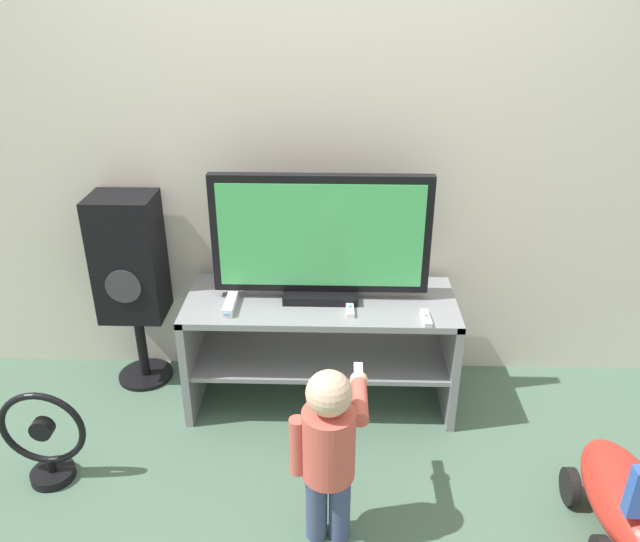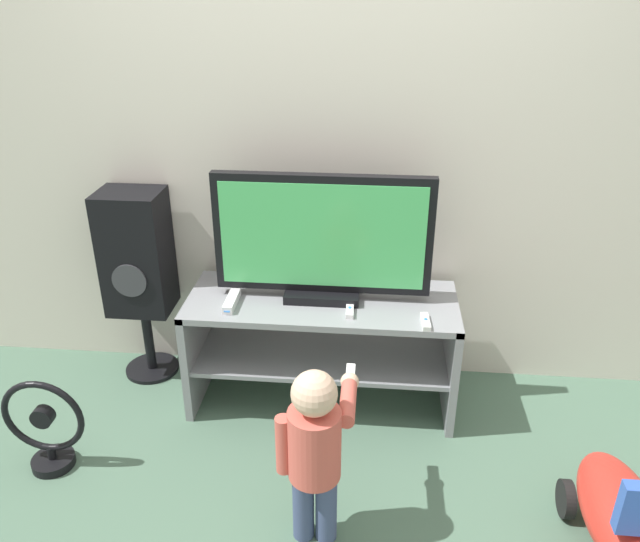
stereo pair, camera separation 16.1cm
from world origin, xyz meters
TOP-DOWN VIEW (x-y plane):
  - ground_plane at (0.00, 0.00)m, footprint 16.00×16.00m
  - wall_back at (0.00, 0.57)m, footprint 10.00×0.06m
  - tv_stand at (0.00, 0.25)m, footprint 1.26×0.49m
  - television at (0.00, 0.27)m, footprint 0.98×0.20m
  - game_console at (-0.41, 0.16)m, footprint 0.04×0.20m
  - remote_primary at (0.47, 0.07)m, footprint 0.04×0.13m
  - remote_secondary at (0.13, 0.14)m, footprint 0.04×0.13m
  - child at (0.05, -0.59)m, footprint 0.28×0.43m
  - speaker_tower at (-0.93, 0.40)m, footprint 0.31×0.28m
  - floor_fan at (-1.12, -0.34)m, footprint 0.36×0.18m
  - ride_on_toy at (1.15, -0.58)m, footprint 0.30×0.61m

SIDE VIEW (x-z plane):
  - ground_plane at x=0.00m, z-range 0.00..0.00m
  - ride_on_toy at x=1.15m, z-range -0.06..0.42m
  - floor_fan at x=-1.12m, z-range -0.02..0.42m
  - tv_stand at x=0.00m, z-range 0.09..0.65m
  - child at x=0.05m, z-range 0.07..0.81m
  - remote_primary at x=0.47m, z-range 0.56..0.58m
  - remote_secondary at x=0.13m, z-range 0.56..0.58m
  - game_console at x=-0.41m, z-range 0.56..0.60m
  - speaker_tower at x=-0.93m, z-range 0.16..1.16m
  - television at x=0.00m, z-range 0.56..1.15m
  - wall_back at x=0.00m, z-range 0.00..2.60m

